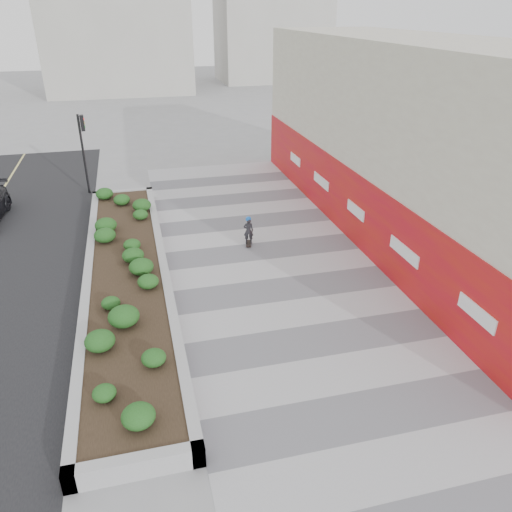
# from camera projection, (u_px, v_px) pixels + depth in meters

# --- Properties ---
(ground) EXTENTS (160.00, 160.00, 0.00)m
(ground) POSITION_uv_depth(u_px,v_px,m) (340.00, 379.00, 13.60)
(ground) COLOR gray
(ground) RESTS_ON ground
(walkway) EXTENTS (8.00, 36.00, 0.01)m
(walkway) POSITION_uv_depth(u_px,v_px,m) (304.00, 319.00, 16.20)
(walkway) COLOR #A8A8AD
(walkway) RESTS_ON ground
(building) EXTENTS (6.04, 24.08, 8.00)m
(building) POSITION_uv_depth(u_px,v_px,m) (417.00, 141.00, 21.13)
(building) COLOR beige
(building) RESTS_ON ground
(planter) EXTENTS (3.00, 18.00, 0.90)m
(planter) POSITION_uv_depth(u_px,v_px,m) (126.00, 271.00, 18.27)
(planter) COLOR #9E9EA0
(planter) RESTS_ON ground
(traffic_signal_near) EXTENTS (0.33, 0.28, 4.20)m
(traffic_signal_near) POSITION_uv_depth(u_px,v_px,m) (83.00, 142.00, 25.94)
(traffic_signal_near) COLOR black
(traffic_signal_near) RESTS_ON ground
(manhole_cover) EXTENTS (0.44, 0.44, 0.01)m
(manhole_cover) POSITION_uv_depth(u_px,v_px,m) (318.00, 317.00, 16.31)
(manhole_cover) COLOR #595654
(manhole_cover) RESTS_ON ground
(skateboarder) EXTENTS (0.47, 0.75, 1.30)m
(skateboarder) POSITION_uv_depth(u_px,v_px,m) (248.00, 231.00, 20.94)
(skateboarder) COLOR beige
(skateboarder) RESTS_ON ground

